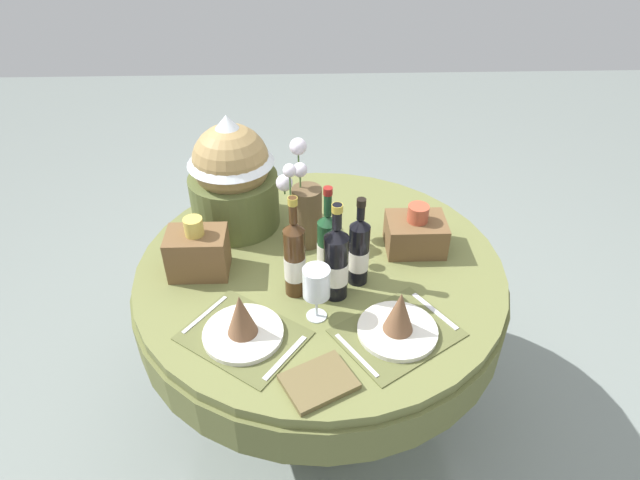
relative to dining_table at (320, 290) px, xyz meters
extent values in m
plane|color=gray|center=(0.00, 0.00, -0.65)|extent=(8.00, 8.00, 0.00)
cylinder|color=olive|center=(0.00, 0.00, 0.10)|extent=(1.27, 1.27, 0.04)
cylinder|color=#626738|center=(0.00, 0.00, 0.01)|extent=(1.29, 1.29, 0.15)
cylinder|color=black|center=(0.00, 0.00, -0.27)|extent=(0.12, 0.12, 0.70)
cylinder|color=black|center=(0.00, 0.00, -0.63)|extent=(0.58, 0.58, 0.03)
cube|color=brown|center=(-0.24, -0.33, 0.13)|extent=(0.43, 0.41, 0.00)
cylinder|color=silver|center=(-0.24, -0.33, 0.14)|extent=(0.24, 0.24, 0.02)
cone|color=brown|center=(-0.24, -0.33, 0.21)|extent=(0.09, 0.09, 0.14)
cube|color=silver|center=(-0.37, -0.24, 0.13)|extent=(0.12, 0.16, 0.00)
cube|color=silver|center=(-0.11, -0.42, 0.13)|extent=(0.12, 0.16, 0.00)
cube|color=brown|center=(0.22, -0.33, 0.13)|extent=(0.43, 0.40, 0.00)
cylinder|color=silver|center=(0.22, -0.33, 0.14)|extent=(0.24, 0.24, 0.02)
cone|color=brown|center=(0.22, -0.33, 0.21)|extent=(0.09, 0.09, 0.14)
cube|color=silver|center=(0.09, -0.42, 0.13)|extent=(0.11, 0.17, 0.00)
cube|color=silver|center=(0.35, -0.25, 0.13)|extent=(0.12, 0.17, 0.00)
cylinder|color=brown|center=(-0.04, 0.13, 0.24)|extent=(0.10, 0.10, 0.23)
sphere|color=silver|center=(-0.06, 0.14, 0.42)|extent=(0.05, 0.05, 0.05)
cylinder|color=#4C7038|center=(-0.06, 0.14, 0.38)|extent=(0.01, 0.01, 0.05)
sphere|color=silver|center=(-0.12, 0.10, 0.39)|extent=(0.06, 0.06, 0.06)
cylinder|color=#4C7038|center=(-0.12, 0.10, 0.36)|extent=(0.01, 0.01, 0.03)
sphere|color=silver|center=(-0.07, 0.21, 0.47)|extent=(0.06, 0.06, 0.06)
cylinder|color=#4C7038|center=(-0.07, 0.21, 0.40)|extent=(0.01, 0.01, 0.10)
sphere|color=silver|center=(-0.10, 0.06, 0.46)|extent=(0.04, 0.04, 0.04)
cylinder|color=#4C7038|center=(-0.10, 0.06, 0.40)|extent=(0.01, 0.01, 0.10)
cylinder|color=black|center=(0.12, -0.09, 0.23)|extent=(0.07, 0.07, 0.22)
cylinder|color=silver|center=(0.12, -0.09, 0.22)|extent=(0.07, 0.07, 0.07)
cone|color=black|center=(0.12, -0.09, 0.36)|extent=(0.07, 0.07, 0.03)
cylinder|color=black|center=(0.12, -0.09, 0.41)|extent=(0.03, 0.03, 0.07)
cylinder|color=black|center=(0.12, -0.09, 0.43)|extent=(0.03, 0.03, 0.02)
cylinder|color=#194223|center=(0.02, -0.04, 0.22)|extent=(0.07, 0.07, 0.20)
cylinder|color=silver|center=(0.02, -0.04, 0.21)|extent=(0.07, 0.07, 0.07)
cone|color=#194223|center=(0.02, -0.04, 0.34)|extent=(0.07, 0.07, 0.03)
cylinder|color=#194223|center=(0.02, -0.04, 0.40)|extent=(0.03, 0.03, 0.10)
cylinder|color=maroon|center=(0.02, -0.04, 0.44)|extent=(0.03, 0.03, 0.02)
cylinder|color=#422814|center=(-0.08, -0.14, 0.25)|extent=(0.07, 0.07, 0.24)
cylinder|color=silver|center=(-0.08, -0.14, 0.23)|extent=(0.07, 0.07, 0.08)
cone|color=#422814|center=(-0.08, -0.14, 0.38)|extent=(0.07, 0.07, 0.03)
cylinder|color=#422814|center=(-0.08, -0.14, 0.44)|extent=(0.03, 0.03, 0.09)
cylinder|color=#B29933|center=(-0.08, -0.14, 0.47)|extent=(0.03, 0.03, 0.02)
cylinder|color=black|center=(0.04, -0.16, 0.24)|extent=(0.08, 0.08, 0.23)
cylinder|color=silver|center=(0.04, -0.16, 0.22)|extent=(0.08, 0.08, 0.08)
cone|color=black|center=(0.04, -0.16, 0.37)|extent=(0.08, 0.08, 0.03)
cylinder|color=black|center=(0.04, -0.16, 0.43)|extent=(0.03, 0.03, 0.08)
cylinder|color=#B29933|center=(0.04, -0.16, 0.46)|extent=(0.03, 0.03, 0.02)
cylinder|color=silver|center=(-0.02, -0.25, 0.13)|extent=(0.06, 0.06, 0.00)
cylinder|color=silver|center=(-0.02, -0.25, 0.17)|extent=(0.01, 0.01, 0.08)
cylinder|color=silver|center=(-0.02, -0.25, 0.26)|extent=(0.08, 0.08, 0.10)
cube|color=brown|center=(-0.02, -0.51, 0.13)|extent=(0.23, 0.21, 0.02)
cylinder|color=#566033|center=(-0.31, 0.26, 0.22)|extent=(0.33, 0.33, 0.20)
sphere|color=#9E7F4C|center=(-0.31, 0.26, 0.38)|extent=(0.28, 0.28, 0.28)
cone|color=silver|center=(-0.31, 0.26, 0.47)|extent=(0.31, 0.31, 0.18)
cube|color=brown|center=(-0.41, -0.02, 0.20)|extent=(0.20, 0.14, 0.15)
cylinder|color=gold|center=(-0.41, -0.02, 0.31)|extent=(0.06, 0.06, 0.06)
cube|color=brown|center=(0.34, 0.08, 0.18)|extent=(0.21, 0.16, 0.12)
cylinder|color=#B24C33|center=(0.34, 0.08, 0.27)|extent=(0.07, 0.07, 0.06)
camera|label=1|loc=(-0.05, -1.46, 1.32)|focal=30.64mm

